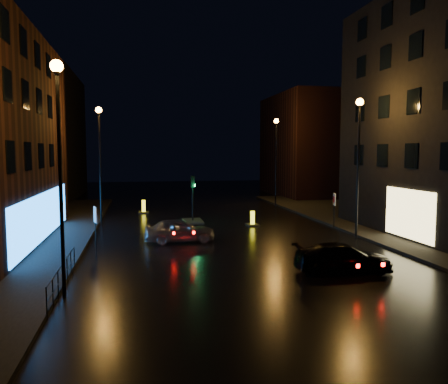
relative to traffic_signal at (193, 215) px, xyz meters
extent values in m
plane|color=black|center=(1.20, -14.00, -0.50)|extent=(120.00, 120.00, 0.00)
cube|color=black|center=(15.20, -6.00, -0.43)|extent=(12.00, 44.00, 0.15)
cube|color=black|center=(-14.80, 21.00, 6.50)|extent=(8.00, 16.00, 14.00)
cube|color=black|center=(16.20, 18.00, 5.50)|extent=(8.00, 14.00, 12.00)
cylinder|color=black|center=(-6.60, -16.00, 3.50)|extent=(0.14, 0.14, 8.00)
cylinder|color=black|center=(-6.60, -16.00, 7.50)|extent=(0.20, 0.20, 0.25)
sphere|color=orange|center=(-6.60, -16.00, 7.65)|extent=(0.44, 0.44, 0.44)
cylinder|color=black|center=(-6.60, 0.00, 3.50)|extent=(0.14, 0.14, 8.00)
cylinder|color=black|center=(-6.60, 0.00, 7.50)|extent=(0.20, 0.20, 0.25)
sphere|color=orange|center=(-6.60, 0.00, 7.65)|extent=(0.44, 0.44, 0.44)
cylinder|color=black|center=(9.00, -8.00, 3.50)|extent=(0.14, 0.14, 8.00)
cylinder|color=black|center=(9.00, -8.00, 7.50)|extent=(0.20, 0.20, 0.25)
sphere|color=orange|center=(9.00, -8.00, 7.65)|extent=(0.44, 0.44, 0.44)
cylinder|color=black|center=(9.00, 8.00, 3.50)|extent=(0.14, 0.14, 8.00)
cylinder|color=black|center=(9.00, 8.00, 7.50)|extent=(0.20, 0.20, 0.25)
sphere|color=orange|center=(9.00, 8.00, 7.65)|extent=(0.44, 0.44, 0.44)
cube|color=black|center=(0.00, 0.00, -0.44)|extent=(1.40, 2.40, 0.12)
cylinder|color=black|center=(0.00, 0.00, 0.90)|extent=(0.12, 0.12, 2.80)
cube|color=black|center=(0.00, 0.00, 2.50)|extent=(0.28, 0.22, 0.90)
cylinder|color=#0CFF59|center=(0.14, 0.00, 2.22)|extent=(0.05, 0.18, 0.18)
cylinder|color=black|center=(-6.80, -15.00, 0.47)|extent=(0.05, 6.00, 0.05)
cylinder|color=black|center=(-6.80, -15.00, 0.00)|extent=(0.04, 6.00, 0.04)
cylinder|color=black|center=(-6.80, -18.00, 0.00)|extent=(0.04, 0.04, 1.00)
cylinder|color=black|center=(-6.80, -15.00, 0.00)|extent=(0.04, 0.04, 1.00)
cylinder|color=black|center=(-6.80, -12.00, 0.00)|extent=(0.04, 0.04, 1.00)
imported|color=#B4B6BD|center=(-1.63, -7.12, 0.19)|extent=(4.11, 1.79, 1.38)
imported|color=black|center=(4.78, -14.83, 0.12)|extent=(4.39, 2.07, 1.24)
cube|color=black|center=(3.97, -2.41, -0.45)|extent=(0.82, 1.20, 0.10)
cube|color=yellow|center=(3.97, -2.41, 0.04)|extent=(0.28, 0.18, 0.98)
cube|color=black|center=(3.97, -2.41, 0.04)|extent=(0.29, 0.03, 0.59)
cube|color=black|center=(-3.56, 5.59, -0.45)|extent=(0.90, 1.30, 0.11)
cube|color=yellow|center=(-3.56, 5.59, 0.08)|extent=(0.30, 0.20, 1.06)
cube|color=black|center=(-3.56, 5.59, 0.08)|extent=(0.32, 0.04, 0.63)
cylinder|color=black|center=(-6.09, -9.50, 0.69)|extent=(0.07, 0.07, 2.39)
cube|color=silver|center=(-6.09, -9.50, 1.56)|extent=(0.22, 0.59, 0.81)
cylinder|color=#B20C0C|center=(-6.06, -9.50, 1.56)|extent=(0.16, 0.46, 0.48)
cylinder|color=black|center=(8.85, -5.21, 0.70)|extent=(0.07, 0.07, 2.40)
cube|color=silver|center=(8.85, -5.21, 1.57)|extent=(0.18, 0.60, 0.82)
cylinder|color=#B20C0C|center=(8.82, -5.21, 1.57)|extent=(0.12, 0.47, 0.48)
camera|label=1|loc=(-3.88, -32.12, 4.70)|focal=35.00mm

